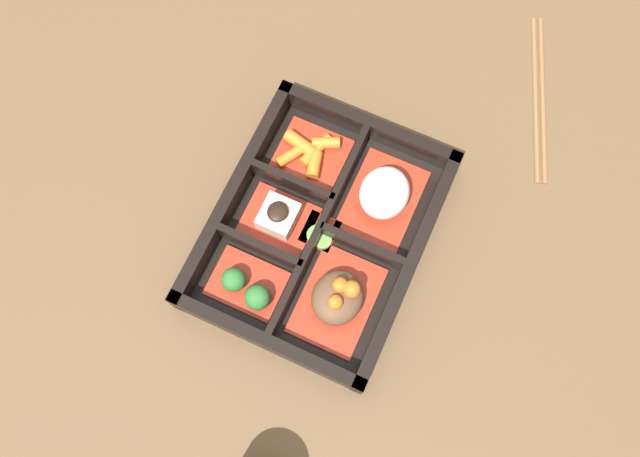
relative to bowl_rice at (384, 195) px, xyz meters
The scene contains 10 objects.
ground_plane 0.09m from the bowl_rice, 37.76° to the right, with size 3.00×3.00×0.00m, color brown.
bento_base 0.09m from the bowl_rice, 37.76° to the right, with size 0.30×0.23×0.01m.
bento_rim 0.09m from the bowl_rice, 38.61° to the right, with size 0.30×0.23×0.04m.
bowl_rice is the anchor object (origin of this frame).
bowl_stew 0.13m from the bowl_rice, ahead, with size 0.11×0.08×0.05m.
bowl_carrots 0.11m from the bowl_rice, 100.11° to the right, with size 0.08×0.08×0.02m.
bowl_tofu 0.12m from the bowl_rice, 54.35° to the right, with size 0.07×0.08×0.03m.
bowl_greens 0.19m from the bowl_rice, 30.47° to the right, with size 0.06×0.08×0.03m.
bowl_pickles 0.09m from the bowl_rice, 34.40° to the right, with size 0.04×0.04×0.01m.
chopsticks 0.25m from the bowl_rice, 149.40° to the left, with size 0.23×0.09×0.01m.
Camera 1 is at (0.19, 0.09, 0.71)m, focal length 35.00 mm.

